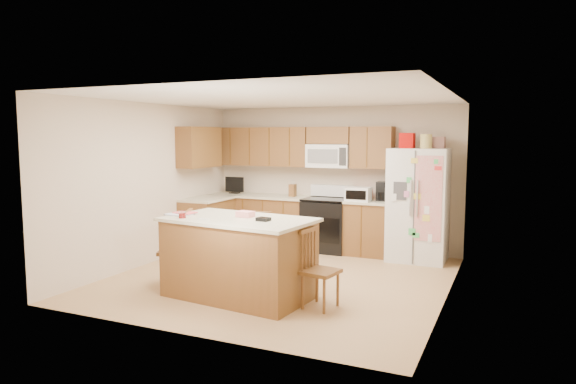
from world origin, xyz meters
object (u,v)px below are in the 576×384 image
at_px(stove, 327,224).
at_px(island, 239,257).
at_px(windsor_chair_left, 178,250).
at_px(refrigerator, 418,204).
at_px(windsor_chair_back, 262,247).
at_px(windsor_chair_right, 319,271).

distance_m(stove, island, 2.89).
xyz_separation_m(stove, windsor_chair_left, (-1.10, -2.79, 0.01)).
relative_size(refrigerator, windsor_chair_left, 2.01).
distance_m(refrigerator, windsor_chair_back, 2.74).
distance_m(island, windsor_chair_right, 1.05).
height_order(island, windsor_chair_right, island).
bearing_deg(island, stove, 87.58).
bearing_deg(windsor_chair_right, stove, 107.91).
relative_size(stove, refrigerator, 0.55).
relative_size(stove, windsor_chair_left, 1.11).
xyz_separation_m(windsor_chair_left, windsor_chair_right, (2.03, -0.07, -0.04)).
bearing_deg(windsor_chair_right, island, -178.58).
bearing_deg(windsor_chair_left, windsor_chair_back, 37.30).
xyz_separation_m(island, windsor_chair_right, (1.05, 0.03, -0.06)).
bearing_deg(stove, island, -92.42).
height_order(refrigerator, windsor_chair_right, refrigerator).
xyz_separation_m(island, windsor_chair_left, (-0.98, 0.10, -0.02)).
xyz_separation_m(refrigerator, windsor_chair_left, (-2.67, -2.73, -0.44)).
height_order(refrigerator, windsor_chair_back, refrigerator).
bearing_deg(stove, refrigerator, -2.30).
height_order(stove, windsor_chair_left, stove).
xyz_separation_m(stove, refrigerator, (1.57, -0.06, 0.45)).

